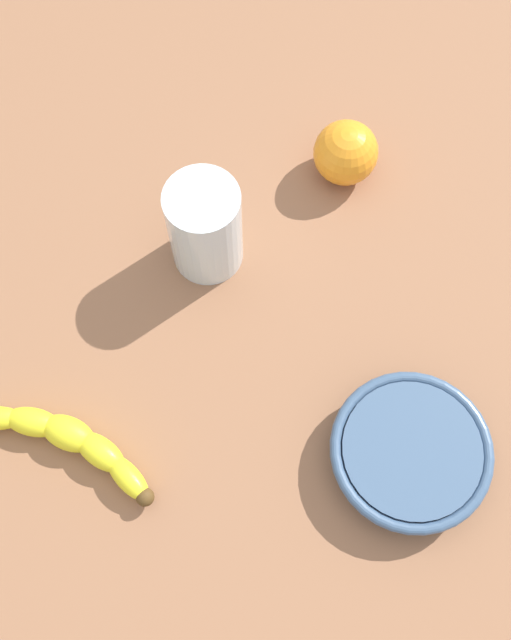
# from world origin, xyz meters

# --- Properties ---
(wooden_tabletop) EXTENTS (1.20, 1.20, 0.03)m
(wooden_tabletop) POSITION_xyz_m (0.00, 0.00, 0.01)
(wooden_tabletop) COLOR #8D5E40
(wooden_tabletop) RESTS_ON ground
(banana) EXTENTS (0.20, 0.12, 0.03)m
(banana) POSITION_xyz_m (-0.16, -0.11, 0.05)
(banana) COLOR yellow
(banana) RESTS_ON wooden_tabletop
(smoothie_glass) EXTENTS (0.08, 0.08, 0.12)m
(smoothie_glass) POSITION_xyz_m (-0.00, 0.10, 0.09)
(smoothie_glass) COLOR silver
(smoothie_glass) RESTS_ON wooden_tabletop
(ceramic_bowl) EXTENTS (0.16, 0.16, 0.04)m
(ceramic_bowl) POSITION_xyz_m (0.19, -0.15, 0.05)
(ceramic_bowl) COLOR #3D5675
(ceramic_bowl) RESTS_ON wooden_tabletop
(orange_fruit) EXTENTS (0.08, 0.08, 0.08)m
(orange_fruit) POSITION_xyz_m (0.17, 0.20, 0.07)
(orange_fruit) COLOR orange
(orange_fruit) RESTS_ON wooden_tabletop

